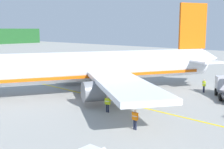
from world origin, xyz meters
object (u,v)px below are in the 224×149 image
(airliner_foreground, at_px, (86,67))
(crew_marshaller, at_px, (204,85))
(crew_supervisor, at_px, (124,96))
(crew_loader_right, at_px, (107,103))
(crew_loader_left, at_px, (135,118))

(airliner_foreground, relative_size, crew_marshaller, 22.35)
(airliner_foreground, height_order, crew_supervisor, airliner_foreground)
(crew_marshaller, distance_m, crew_loader_right, 15.35)
(airliner_foreground, bearing_deg, crew_loader_right, -117.59)
(crew_marshaller, relative_size, crew_loader_right, 1.05)
(crew_loader_right, xyz_separation_m, crew_supervisor, (3.02, 0.54, 0.06))
(crew_loader_left, bearing_deg, crew_loader_right, 69.04)
(crew_marshaller, relative_size, crew_loader_left, 1.03)
(crew_loader_left, distance_m, crew_supervisor, 7.51)
(crew_loader_left, height_order, crew_loader_right, crew_loader_left)
(airliner_foreground, xyz_separation_m, crew_supervisor, (-1.16, -7.47, -2.36))
(airliner_foreground, xyz_separation_m, crew_marshaller, (10.89, -10.90, -2.37))
(crew_marshaller, distance_m, crew_loader_left, 17.17)
(crew_marshaller, relative_size, crew_supervisor, 1.00)
(crew_marshaller, bearing_deg, crew_loader_left, -172.64)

